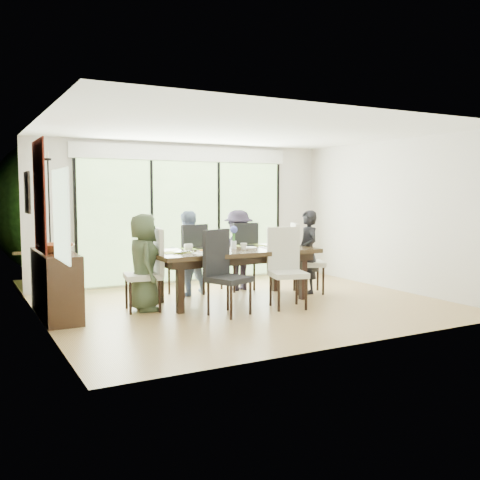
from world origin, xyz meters
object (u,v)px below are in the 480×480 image
chair_far_right (238,256)px  sideboard (56,284)px  chair_left_end (142,269)px  chair_near_left (229,272)px  table_top (232,251)px  chair_far_left (186,259)px  person_far_right (238,250)px  cup_a (188,247)px  person_far_left (187,253)px  person_left_end (144,262)px  cup_c (272,243)px  cup_b (244,246)px  person_right_end (308,252)px  bowl (56,248)px  laptop (186,252)px  chair_near_right (288,268)px  vase (234,245)px  chair_right_end (309,258)px

chair_far_right → sideboard: size_ratio=0.75×
chair_left_end → chair_near_left: bearing=57.9°
table_top → chair_far_left: 0.98m
table_top → person_far_right: person_far_right is taller
cup_a → person_far_left: bearing=69.8°
person_far_right → person_left_end: bearing=18.0°
table_top → cup_c: (0.80, 0.10, 0.09)m
cup_b → sideboard: (-2.85, 0.32, -0.43)m
person_right_end → person_far_left: size_ratio=1.00×
person_left_end → bowl: (-1.22, 0.12, 0.26)m
person_left_end → laptop: (0.63, -0.10, 0.13)m
chair_near_right → cup_c: chair_near_right is taller
cup_a → cup_b: 0.89m
vase → chair_right_end: bearing=-2.0°
person_right_end → person_far_left: same height
person_far_right → cup_b: bearing=62.5°
person_left_end → laptop: 0.65m
person_left_end → cup_c: person_left_end is taller
chair_far_right → cup_a: (-1.25, -0.70, 0.28)m
chair_far_left → chair_near_right: (0.95, -1.72, 0.00)m
chair_near_left → person_left_end: (-0.98, 0.87, 0.11)m
chair_left_end → chair_far_left: (1.05, 0.85, 0.00)m
chair_far_left → vase: chair_far_left is taller
chair_near_right → laptop: size_ratio=3.33×
person_left_end → bowl: 1.25m
chair_far_right → cup_b: bearing=62.1°
person_left_end → cup_a: (0.78, 0.15, 0.17)m
chair_far_left → laptop: bearing=53.6°
person_far_left → cup_b: person_far_left is taller
chair_far_left → person_far_left: size_ratio=0.85×
vase → cup_b: vase is taller
chair_left_end → cup_a: chair_left_end is taller
chair_near_right → person_far_left: bearing=134.0°
chair_near_right → cup_c: bearing=87.6°
person_far_left → sideboard: size_ratio=0.88×
table_top → chair_near_right: (0.50, -0.87, -0.19)m
chair_far_left → person_far_right: 1.01m
cup_b → person_far_left: bearing=122.8°
chair_near_right → person_far_left: 1.95m
chair_right_end → person_far_left: size_ratio=0.85×
bowl → chair_far_left: bearing=17.9°
person_left_end → person_right_end: size_ratio=1.00×
chair_far_left → sideboard: size_ratio=0.75×
chair_right_end → sideboard: 4.21m
chair_left_end → laptop: bearing=90.1°
cup_b → sideboard: cup_b is taller
chair_far_left → chair_left_end: bearing=25.4°
person_right_end → person_far_left: bearing=-102.1°
chair_left_end → table_top: bearing=98.9°
table_top → person_far_right: size_ratio=1.86×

